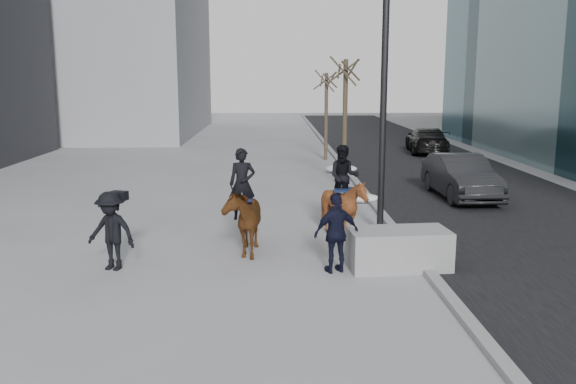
{
  "coord_description": "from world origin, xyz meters",
  "views": [
    {
      "loc": [
        -0.38,
        -13.09,
        4.2
      ],
      "look_at": [
        0.0,
        1.2,
        1.5
      ],
      "focal_mm": 38.0,
      "sensor_mm": 36.0,
      "label": 1
    }
  ],
  "objects_px": {
    "planter": "(398,249)",
    "mounted_right": "(344,201)",
    "car_near": "(461,177)",
    "mounted_left": "(242,214)"
  },
  "relations": [
    {
      "from": "car_near",
      "to": "mounted_right",
      "type": "height_order",
      "value": "mounted_right"
    },
    {
      "from": "car_near",
      "to": "mounted_right",
      "type": "bearing_deg",
      "value": -133.94
    },
    {
      "from": "planter",
      "to": "mounted_right",
      "type": "relative_size",
      "value": 0.9
    },
    {
      "from": "planter",
      "to": "car_near",
      "type": "bearing_deg",
      "value": 64.25
    },
    {
      "from": "mounted_left",
      "to": "car_near",
      "type": "bearing_deg",
      "value": 41.94
    },
    {
      "from": "car_near",
      "to": "mounted_left",
      "type": "xyz_separation_m",
      "value": [
        -7.37,
        -6.62,
        0.18
      ]
    },
    {
      "from": "car_near",
      "to": "mounted_left",
      "type": "relative_size",
      "value": 1.82
    },
    {
      "from": "planter",
      "to": "mounted_left",
      "type": "relative_size",
      "value": 0.87
    },
    {
      "from": "planter",
      "to": "mounted_left",
      "type": "xyz_separation_m",
      "value": [
        -3.52,
        1.35,
        0.5
      ]
    },
    {
      "from": "planter",
      "to": "mounted_right",
      "type": "xyz_separation_m",
      "value": [
        -0.91,
        2.73,
        0.54
      ]
    }
  ]
}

